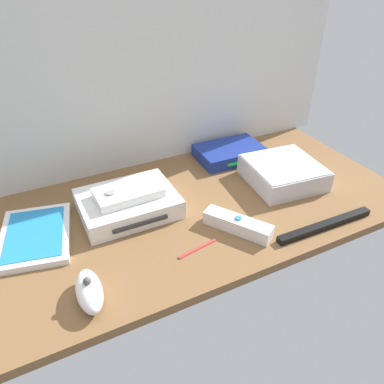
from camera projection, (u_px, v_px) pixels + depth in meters
ground_plane at (192, 210)px, 88.12cm from camera, size 100.00×48.00×2.00cm
back_wall at (144, 39)px, 88.06cm from camera, size 110.00×1.20×64.00cm
game_console at (128, 203)px, 84.75cm from camera, size 21.16×16.67×4.40cm
mini_computer at (283, 172)px, 95.14cm from camera, size 18.68×18.68×5.30cm
game_case at (35, 236)px, 77.74cm from camera, size 17.35×21.47×1.56cm
network_router at (230, 152)px, 106.09cm from camera, size 18.44×12.88×3.40cm
remote_wand at (238, 225)px, 79.60cm from camera, size 10.90×14.46×3.40cm
remote_nunchuk at (89, 291)px, 63.89cm from camera, size 5.20×10.32×5.10cm
remote_classic_pad at (128, 193)px, 82.63cm from camera, size 14.55×8.26×2.40cm
sensor_bar at (325, 225)px, 80.68cm from camera, size 24.04×2.38×1.40cm
stylus_pen at (198, 248)px, 75.31cm from camera, size 8.99×2.19×0.70cm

